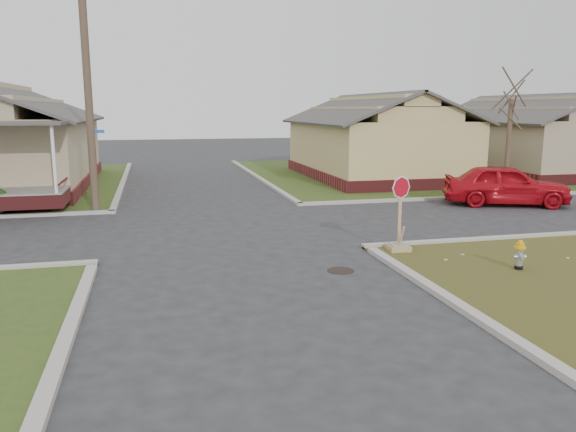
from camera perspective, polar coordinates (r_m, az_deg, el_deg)
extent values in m
plane|color=#2A2A2D|center=(13.50, -4.24, -5.61)|extent=(120.00, 120.00, 0.00)
cube|color=#314E1B|center=(39.26, 24.36, 4.36)|extent=(37.00, 19.00, 0.05)
cylinder|color=black|center=(13.55, 5.37, -5.54)|extent=(0.64, 0.64, 0.01)
cube|color=maroon|center=(31.87, 8.76, 4.40)|extent=(7.20, 11.20, 0.60)
cube|color=tan|center=(31.73, 8.85, 7.27)|extent=(7.00, 11.00, 2.60)
cube|color=maroon|center=(36.84, 23.36, 4.50)|extent=(7.20, 11.20, 0.60)
cube|color=tan|center=(36.72, 23.54, 6.98)|extent=(7.00, 11.00, 2.60)
cylinder|color=#483629|center=(21.79, -19.66, 12.04)|extent=(0.28, 0.28, 9.00)
cylinder|color=#483629|center=(28.09, 21.47, 6.71)|extent=(0.22, 0.22, 4.20)
cylinder|color=black|center=(14.53, 22.38, -4.84)|extent=(0.19, 0.19, 0.09)
cylinder|color=#A4A4A8|center=(14.47, 22.45, -3.90)|extent=(0.17, 0.17, 0.41)
sphere|color=#A4A4A8|center=(14.42, 22.51, -3.12)|extent=(0.17, 0.17, 0.17)
cylinder|color=#EFA60C|center=(14.41, 22.52, -2.98)|extent=(0.27, 0.27, 0.05)
cylinder|color=#EFA60C|center=(14.40, 22.54, -2.74)|extent=(0.19, 0.19, 0.09)
sphere|color=#EFA60C|center=(14.39, 22.56, -2.53)|extent=(0.13, 0.13, 0.13)
cube|color=tan|center=(15.49, 11.16, -3.18)|extent=(0.56, 0.56, 0.14)
cube|color=gray|center=(15.47, 11.17, -2.87)|extent=(0.45, 0.45, 0.04)
cube|color=tan|center=(15.29, 11.29, 0.36)|extent=(0.08, 0.04, 1.90)
cylinder|color=#B10B1E|center=(15.15, 11.45, 2.86)|extent=(0.51, 0.22, 0.54)
cylinder|color=white|center=(15.16, 11.43, 2.87)|extent=(0.57, 0.25, 0.62)
imported|color=red|center=(24.12, 21.27, 2.98)|extent=(5.19, 3.57, 1.64)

